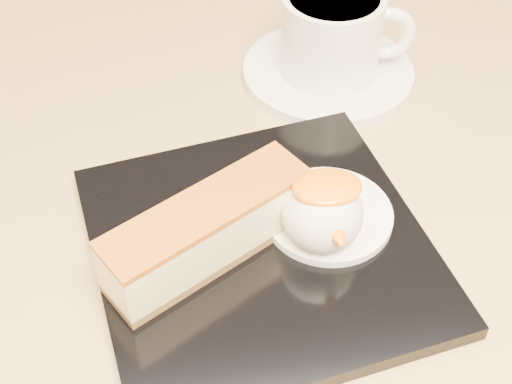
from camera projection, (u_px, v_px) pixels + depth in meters
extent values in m
cube|color=olive|center=(209.00, 286.00, 0.50)|extent=(0.80, 0.80, 0.04)
cube|color=black|center=(260.00, 248.00, 0.49)|extent=(0.25, 0.25, 0.01)
cube|color=brown|center=(210.00, 250.00, 0.47)|extent=(0.14, 0.11, 0.01)
cube|color=beige|center=(208.00, 229.00, 0.46)|extent=(0.14, 0.11, 0.04)
cube|color=#8D510F|center=(206.00, 208.00, 0.44)|extent=(0.14, 0.11, 0.00)
cylinder|color=white|center=(328.00, 215.00, 0.50)|extent=(0.09, 0.09, 0.01)
sphere|color=white|center=(322.00, 214.00, 0.46)|extent=(0.05, 0.05, 0.05)
ellipsoid|color=orange|center=(327.00, 187.00, 0.45)|extent=(0.05, 0.03, 0.01)
ellipsoid|color=#2D8A41|center=(281.00, 195.00, 0.50)|extent=(0.02, 0.02, 0.00)
ellipsoid|color=#2D8A41|center=(295.00, 186.00, 0.51)|extent=(0.02, 0.02, 0.00)
ellipsoid|color=#2D8A41|center=(266.00, 187.00, 0.51)|extent=(0.01, 0.02, 0.00)
cylinder|color=white|center=(328.00, 72.00, 0.63)|extent=(0.15, 0.15, 0.01)
cylinder|color=white|center=(331.00, 34.00, 0.60)|extent=(0.09, 0.09, 0.07)
torus|color=white|center=(387.00, 34.00, 0.60)|extent=(0.05, 0.02, 0.05)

